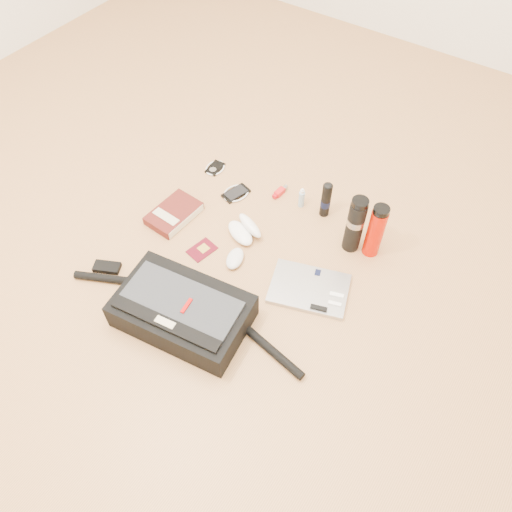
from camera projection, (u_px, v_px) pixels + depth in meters
name	position (u px, v px, depth m)	size (l,w,h in m)	color
ground	(231.00, 278.00, 1.92)	(4.00, 4.00, 0.00)	#B7804C
messenger_bag	(182.00, 311.00, 1.76)	(0.95, 0.35, 0.13)	black
laptop	(309.00, 289.00, 1.88)	(0.34, 0.28, 0.03)	#A4A4A7
book	(174.00, 214.00, 2.10)	(0.16, 0.23, 0.04)	#4B1511
passport	(202.00, 250.00, 2.01)	(0.10, 0.12, 0.01)	#4C0813
mouse	(235.00, 258.00, 1.96)	(0.09, 0.12, 0.04)	silver
sunglasses_case	(245.00, 229.00, 2.04)	(0.18, 0.17, 0.08)	white
ipod	(215.00, 168.00, 2.30)	(0.09, 0.10, 0.01)	black
phone	(236.00, 193.00, 2.20)	(0.12, 0.13, 0.01)	black
inhaler	(280.00, 192.00, 2.19)	(0.03, 0.09, 0.02)	red
spray_bottle	(302.00, 198.00, 2.12)	(0.03, 0.03, 0.10)	#92B3C9
aerosol_can	(326.00, 199.00, 2.06)	(0.04, 0.04, 0.17)	black
thermos_black	(355.00, 224.00, 1.92)	(0.08, 0.08, 0.26)	black
thermos_red	(375.00, 231.00, 1.91)	(0.08, 0.08, 0.25)	#BD1000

